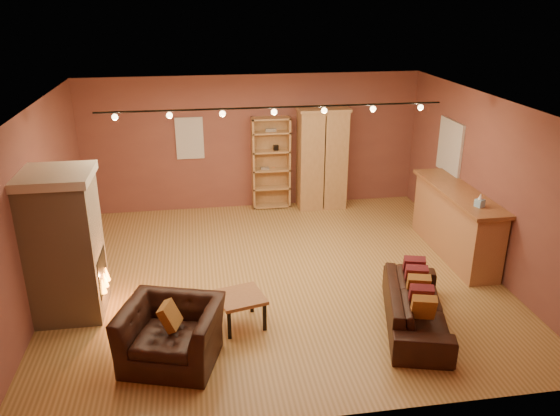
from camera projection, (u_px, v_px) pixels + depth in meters
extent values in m
plane|color=olive|center=(276.00, 276.00, 8.90)|extent=(7.00, 7.00, 0.00)
plane|color=brown|center=(276.00, 105.00, 7.88)|extent=(7.00, 7.00, 0.00)
cube|color=brown|center=(253.00, 143.00, 11.38)|extent=(7.00, 0.02, 2.80)
cube|color=brown|center=(37.00, 208.00, 7.88)|extent=(0.02, 6.50, 2.80)
cube|color=brown|center=(488.00, 184.00, 8.90)|extent=(0.02, 6.50, 2.80)
cube|color=tan|center=(65.00, 249.00, 7.54)|extent=(0.90, 0.90, 2.00)
cube|color=beige|center=(54.00, 176.00, 7.16)|extent=(0.98, 0.98, 0.12)
cube|color=black|center=(99.00, 272.00, 7.75)|extent=(0.10, 0.65, 0.55)
cone|color=orange|center=(105.00, 280.00, 7.80)|extent=(0.10, 0.10, 0.22)
cube|color=silver|center=(190.00, 138.00, 11.12)|extent=(0.56, 0.04, 0.86)
cube|color=tan|center=(270.00, 162.00, 11.57)|extent=(0.80, 0.04, 1.95)
cube|color=tan|center=(253.00, 164.00, 11.39)|extent=(0.04, 0.31, 1.95)
cube|color=tan|center=(289.00, 163.00, 11.50)|extent=(0.04, 0.31, 1.95)
cube|color=gray|center=(265.00, 169.00, 11.46)|extent=(0.18, 0.12, 0.05)
cube|color=black|center=(276.00, 148.00, 11.34)|extent=(0.10, 0.10, 0.12)
cube|color=tan|center=(271.00, 205.00, 11.79)|extent=(0.80, 0.31, 0.04)
cube|color=tan|center=(271.00, 187.00, 11.64)|extent=(0.80, 0.31, 0.04)
cube|color=tan|center=(271.00, 170.00, 11.49)|extent=(0.80, 0.31, 0.03)
cube|color=tan|center=(271.00, 151.00, 11.35)|extent=(0.80, 0.31, 0.04)
cube|color=tan|center=(271.00, 132.00, 11.20)|extent=(0.80, 0.31, 0.04)
cube|color=tan|center=(271.00, 118.00, 11.10)|extent=(0.80, 0.31, 0.04)
cube|color=tan|center=(322.00, 160.00, 11.47)|extent=(1.00, 0.54, 2.08)
cube|color=#9A6038|center=(325.00, 163.00, 11.22)|extent=(0.02, 0.01, 1.98)
cube|color=tan|center=(323.00, 109.00, 11.08)|extent=(1.06, 0.60, 0.06)
cube|color=tan|center=(455.00, 224.00, 9.47)|extent=(0.54, 2.36, 1.13)
cube|color=#9A6038|center=(459.00, 192.00, 9.26)|extent=(0.66, 2.48, 0.06)
cube|color=#90C3E6|center=(480.00, 203.00, 8.51)|extent=(0.16, 0.16, 0.12)
cone|color=white|center=(481.00, 196.00, 8.47)|extent=(0.08, 0.08, 0.10)
cube|color=silver|center=(450.00, 147.00, 10.09)|extent=(0.05, 0.90, 1.00)
imported|color=black|center=(417.00, 301.00, 7.44)|extent=(1.09, 2.06, 0.77)
cube|color=#9F6428|center=(424.00, 307.00, 6.85)|extent=(0.35, 0.30, 0.36)
cube|color=maroon|center=(421.00, 296.00, 7.10)|extent=(0.35, 0.30, 0.36)
cube|color=#9F6428|center=(418.00, 286.00, 7.36)|extent=(0.35, 0.30, 0.36)
cube|color=maroon|center=(416.00, 276.00, 7.61)|extent=(0.35, 0.30, 0.36)
cube|color=maroon|center=(414.00, 267.00, 7.86)|extent=(0.35, 0.30, 0.36)
imported|color=black|center=(171.00, 325.00, 6.68)|extent=(1.34, 1.07, 1.02)
cube|color=#9F6428|center=(170.00, 316.00, 6.63)|extent=(0.31, 0.36, 0.34)
cube|color=#9A6038|center=(241.00, 297.00, 7.44)|extent=(0.73, 0.73, 0.05)
cube|color=black|center=(224.00, 323.00, 7.26)|extent=(0.05, 0.05, 0.40)
cube|color=black|center=(261.00, 320.00, 7.33)|extent=(0.05, 0.05, 0.40)
cube|color=black|center=(222.00, 304.00, 7.72)|extent=(0.05, 0.05, 0.40)
cube|color=black|center=(257.00, 301.00, 7.79)|extent=(0.05, 0.05, 0.40)
cylinder|color=black|center=(274.00, 107.00, 8.09)|extent=(5.20, 0.03, 0.03)
sphere|color=#FFD88C|center=(115.00, 117.00, 7.79)|extent=(0.09, 0.09, 0.09)
sphere|color=#FFD88C|center=(169.00, 115.00, 7.90)|extent=(0.09, 0.09, 0.09)
sphere|color=#FFD88C|center=(222.00, 114.00, 8.01)|extent=(0.09, 0.09, 0.09)
sphere|color=#FFD88C|center=(274.00, 112.00, 8.12)|extent=(0.09, 0.09, 0.09)
sphere|color=#FFD88C|center=(324.00, 110.00, 8.23)|extent=(0.09, 0.09, 0.09)
sphere|color=#FFD88C|center=(373.00, 109.00, 8.34)|extent=(0.09, 0.09, 0.09)
sphere|color=#FFD88C|center=(421.00, 107.00, 8.45)|extent=(0.09, 0.09, 0.09)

